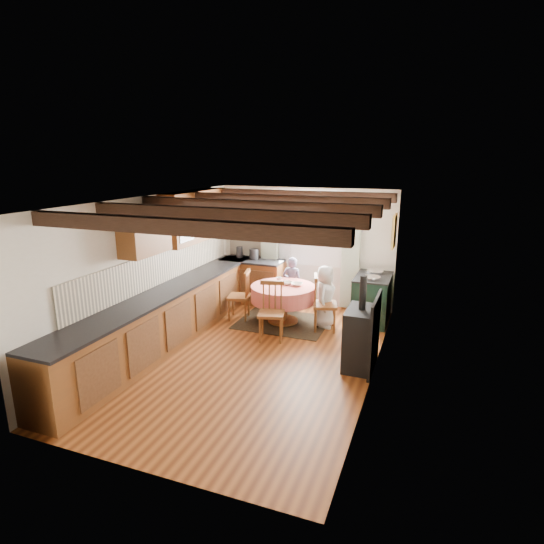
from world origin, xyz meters
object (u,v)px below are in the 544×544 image
at_px(chair_right, 325,303).
at_px(child_far, 292,284).
at_px(dining_table, 283,304).
at_px(cup, 279,280).
at_px(chair_near, 271,312).
at_px(child_right, 325,296).
at_px(chair_left, 239,295).
at_px(cast_iron_stove, 361,322).
at_px(aga_range, 372,298).

xyz_separation_m(chair_right, child_far, (-0.86, 0.77, 0.05)).
relative_size(dining_table, cup, 12.01).
relative_size(chair_near, child_right, 0.87).
relative_size(child_right, cup, 11.53).
distance_m(chair_right, child_far, 1.16).
relative_size(chair_left, cast_iron_stove, 0.68).
bearing_deg(cast_iron_stove, chair_left, 154.50).
distance_m(dining_table, cup, 0.48).
distance_m(dining_table, chair_left, 0.86).
relative_size(dining_table, child_far, 1.08).
relative_size(chair_right, cast_iron_stove, 0.72).
xyz_separation_m(chair_right, child_right, (-0.04, 0.15, 0.07)).
bearing_deg(chair_right, child_right, -0.90).
height_order(dining_table, chair_near, chair_near).
height_order(chair_left, chair_right, chair_right).
xyz_separation_m(aga_range, cast_iron_stove, (0.11, -1.92, 0.24)).
bearing_deg(cup, chair_right, -15.84).
height_order(chair_left, child_far, child_far).
distance_m(chair_near, cast_iron_stove, 1.65).
height_order(aga_range, cup, aga_range).
relative_size(aga_range, child_right, 0.86).
relative_size(chair_left, aga_range, 0.97).
height_order(cast_iron_stove, child_right, cast_iron_stove).
height_order(chair_left, child_right, child_right).
xyz_separation_m(aga_range, child_far, (-1.58, 0.07, 0.10)).
height_order(dining_table, cup, cup).
bearing_deg(chair_left, aga_range, 94.98).
distance_m(child_far, cup, 0.55).
bearing_deg(cast_iron_stove, dining_table, 142.01).
xyz_separation_m(chair_near, child_far, (-0.13, 1.51, 0.05)).
bearing_deg(child_right, dining_table, 96.68).
height_order(dining_table, cast_iron_stove, cast_iron_stove).
bearing_deg(chair_near, chair_left, 128.09).
bearing_deg(child_far, chair_near, 92.25).
bearing_deg(chair_right, dining_table, 70.09).
relative_size(dining_table, aga_range, 1.21).
height_order(chair_near, child_right, child_right).
bearing_deg(chair_right, chair_near, 119.05).
bearing_deg(cup, aga_range, 14.51).
bearing_deg(child_right, cast_iron_stove, -148.37).
distance_m(dining_table, cast_iron_stove, 2.09).
height_order(chair_near, chair_right, chair_right).
bearing_deg(chair_left, cup, 101.54).
height_order(aga_range, child_far, child_far).
bearing_deg(dining_table, child_right, 7.41).
xyz_separation_m(chair_near, cup, (-0.22, 1.01, 0.26)).
xyz_separation_m(dining_table, chair_right, (0.80, -0.05, 0.14)).
distance_m(dining_table, chair_right, 0.82).
height_order(child_far, child_right, child_right).
distance_m(aga_range, child_far, 1.58).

